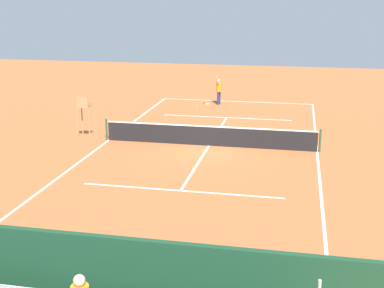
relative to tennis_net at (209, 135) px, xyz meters
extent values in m
plane|color=#BC6033|center=(0.00, 0.00, -0.50)|extent=(60.00, 60.00, 0.00)
cube|color=white|center=(0.00, -11.00, -0.50)|extent=(10.00, 0.10, 0.01)
cube|color=white|center=(0.00, 11.00, -0.50)|extent=(10.00, 0.10, 0.01)
cube|color=white|center=(-5.00, 0.00, -0.50)|extent=(0.10, 22.00, 0.01)
cube|color=white|center=(5.00, 0.00, -0.50)|extent=(0.10, 22.00, 0.01)
cube|color=white|center=(0.00, -6.05, -0.50)|extent=(7.50, 0.10, 0.01)
cube|color=white|center=(0.00, 6.05, -0.50)|extent=(7.50, 0.10, 0.01)
cube|color=white|center=(0.00, 0.00, -0.50)|extent=(0.10, 12.10, 0.01)
cube|color=white|center=(0.00, -11.00, -0.50)|extent=(0.10, 0.30, 0.01)
cube|color=black|center=(0.00, 0.00, -0.05)|extent=(10.00, 0.02, 0.91)
cube|color=white|center=(0.00, 0.00, 0.44)|extent=(10.00, 0.04, 0.06)
cylinder|color=#2D5133|center=(-5.10, 0.00, 0.03)|extent=(0.10, 0.10, 1.07)
cylinder|color=#2D5133|center=(5.10, 0.00, 0.03)|extent=(0.10, 0.10, 1.07)
cube|color=#194228|center=(0.00, 14.00, 0.50)|extent=(18.00, 0.16, 2.00)
sphere|color=beige|center=(-0.66, 16.35, 1.88)|extent=(0.20, 0.20, 0.20)
cylinder|color=#A88456|center=(5.90, -0.35, 0.30)|extent=(0.07, 0.07, 1.60)
cylinder|color=#A88456|center=(6.50, -0.35, 0.30)|extent=(0.07, 0.07, 1.60)
cylinder|color=#A88456|center=(5.90, 0.25, 0.30)|extent=(0.07, 0.07, 1.60)
cylinder|color=#A88456|center=(6.50, 0.25, 0.30)|extent=(0.07, 0.07, 1.60)
cube|color=#A88456|center=(6.20, -0.05, 1.13)|extent=(0.56, 0.56, 0.06)
cube|color=#A88456|center=(6.20, 0.19, 1.40)|extent=(0.56, 0.06, 0.48)
cube|color=#A88456|center=(5.94, -0.05, 1.28)|extent=(0.04, 0.48, 0.04)
cube|color=#A88456|center=(6.46, -0.05, 1.28)|extent=(0.04, 0.48, 0.04)
cylinder|color=navy|center=(1.01, -9.87, -0.08)|extent=(0.14, 0.14, 0.85)
cylinder|color=navy|center=(1.07, -9.66, -0.08)|extent=(0.14, 0.14, 0.85)
cylinder|color=orange|center=(1.04, -9.76, 0.65)|extent=(0.45, 0.45, 0.60)
sphere|color=tan|center=(1.04, -9.76, 1.06)|extent=(0.22, 0.22, 0.22)
cylinder|color=tan|center=(1.11, -9.56, 1.15)|extent=(0.26, 0.16, 0.55)
cylinder|color=tan|center=(0.97, -9.97, 0.68)|extent=(0.11, 0.11, 0.50)
cylinder|color=black|center=(2.01, -9.91, -0.49)|extent=(0.23, 0.21, 0.03)
torus|color=#D8CC4C|center=(1.81, -9.73, -0.49)|extent=(0.43, 0.43, 0.02)
cylinder|color=white|center=(1.81, -9.73, -0.49)|extent=(0.25, 0.25, 0.00)
sphere|color=#CCDB33|center=(0.15, -9.01, -0.47)|extent=(0.07, 0.07, 0.07)
sphere|color=#CCDB33|center=(2.25, -8.71, -0.47)|extent=(0.07, 0.07, 0.07)
camera|label=1|loc=(-3.97, 23.33, 6.32)|focal=48.63mm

